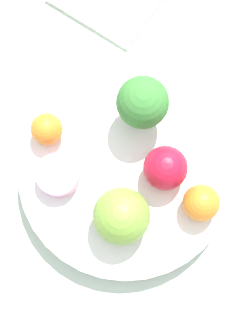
{
  "coord_description": "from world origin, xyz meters",
  "views": [
    {
      "loc": [
        -0.09,
        0.06,
        0.59
      ],
      "look_at": [
        0.0,
        0.0,
        0.06
      ],
      "focal_mm": 50.0,
      "sensor_mm": 36.0,
      "label": 1
    }
  ],
  "objects_px": {
    "orange_front": "(47,129)",
    "apple_green": "(122,216)",
    "bowl": "(126,172)",
    "orange_back": "(201,203)",
    "broccoli": "(143,103)",
    "small_cup": "(58,176)",
    "apple_red": "(165,168)"
  },
  "relations": [
    {
      "from": "broccoli",
      "to": "apple_red",
      "type": "distance_m",
      "value": 0.08
    },
    {
      "from": "orange_front",
      "to": "orange_back",
      "type": "bearing_deg",
      "value": -148.76
    },
    {
      "from": "apple_green",
      "to": "small_cup",
      "type": "xyz_separation_m",
      "value": [
        0.08,
        0.04,
        -0.02
      ]
    },
    {
      "from": "apple_green",
      "to": "small_cup",
      "type": "bearing_deg",
      "value": 23.71
    },
    {
      "from": "bowl",
      "to": "orange_front",
      "type": "height_order",
      "value": "orange_front"
    },
    {
      "from": "apple_red",
      "to": "orange_back",
      "type": "relative_size",
      "value": 1.2
    },
    {
      "from": "orange_front",
      "to": "apple_green",
      "type": "bearing_deg",
      "value": -172.17
    },
    {
      "from": "orange_back",
      "to": "orange_front",
      "type": "bearing_deg",
      "value": 31.24
    },
    {
      "from": "apple_green",
      "to": "orange_back",
      "type": "distance_m",
      "value": 0.09
    },
    {
      "from": "apple_red",
      "to": "orange_front",
      "type": "relative_size",
      "value": 1.36
    },
    {
      "from": "orange_back",
      "to": "broccoli",
      "type": "bearing_deg",
      "value": -1.45
    },
    {
      "from": "orange_back",
      "to": "apple_green",
      "type": "bearing_deg",
      "value": 67.35
    },
    {
      "from": "apple_red",
      "to": "small_cup",
      "type": "height_order",
      "value": "apple_red"
    },
    {
      "from": "apple_red",
      "to": "broccoli",
      "type": "bearing_deg",
      "value": -12.17
    },
    {
      "from": "bowl",
      "to": "orange_back",
      "type": "bearing_deg",
      "value": -149.21
    },
    {
      "from": "broccoli",
      "to": "apple_green",
      "type": "height_order",
      "value": "broccoli"
    },
    {
      "from": "small_cup",
      "to": "orange_front",
      "type": "bearing_deg",
      "value": -18.06
    },
    {
      "from": "orange_back",
      "to": "small_cup",
      "type": "bearing_deg",
      "value": 45.86
    },
    {
      "from": "bowl",
      "to": "small_cup",
      "type": "xyz_separation_m",
      "value": [
        0.03,
        0.07,
        0.03
      ]
    },
    {
      "from": "broccoli",
      "to": "apple_green",
      "type": "relative_size",
      "value": 1.23
    },
    {
      "from": "bowl",
      "to": "broccoli",
      "type": "xyz_separation_m",
      "value": [
        0.05,
        -0.05,
        0.06
      ]
    },
    {
      "from": "apple_red",
      "to": "orange_back",
      "type": "height_order",
      "value": "apple_red"
    },
    {
      "from": "orange_back",
      "to": "apple_red",
      "type": "bearing_deg",
      "value": 12.92
    },
    {
      "from": "broccoli",
      "to": "small_cup",
      "type": "bearing_deg",
      "value": 95.39
    },
    {
      "from": "broccoli",
      "to": "small_cup",
      "type": "height_order",
      "value": "broccoli"
    },
    {
      "from": "apple_green",
      "to": "bowl",
      "type": "bearing_deg",
      "value": -37.49
    },
    {
      "from": "orange_front",
      "to": "orange_back",
      "type": "xyz_separation_m",
      "value": [
        -0.17,
        -0.1,
        0.0
      ]
    },
    {
      "from": "bowl",
      "to": "orange_front",
      "type": "bearing_deg",
      "value": 31.65
    },
    {
      "from": "apple_red",
      "to": "orange_back",
      "type": "distance_m",
      "value": 0.06
    },
    {
      "from": "apple_red",
      "to": "apple_green",
      "type": "relative_size",
      "value": 0.8
    },
    {
      "from": "small_cup",
      "to": "bowl",
      "type": "bearing_deg",
      "value": -116.01
    },
    {
      "from": "orange_back",
      "to": "bowl",
      "type": "bearing_deg",
      "value": 30.79
    }
  ]
}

